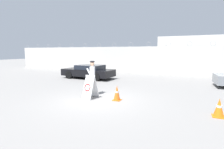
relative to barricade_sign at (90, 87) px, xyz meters
The scene contains 8 objects.
ground_plane 0.80m from the barricade_sign, ahead, with size 90.00×90.00×0.00m, color gray.
perimeter_wall 11.12m from the barricade_sign, 87.17° to the left, with size 36.00×0.30×3.31m.
building_block 16.78m from the barricade_sign, 70.56° to the left, with size 8.48×7.96×3.90m.
barricade_sign is the anchor object (origin of this frame).
security_guard 0.84m from the barricade_sign, 109.78° to the left, with size 0.37×0.70×1.83m.
traffic_cone_near 1.41m from the barricade_sign, ahead, with size 0.38×0.38×0.72m.
traffic_cone_mid 5.55m from the barricade_sign, ahead, with size 0.41×0.41×0.68m.
parked_car_front_coupe 6.57m from the barricade_sign, 121.95° to the left, with size 4.64×2.15×1.18m.
Camera 1 is at (3.90, -7.33, 2.33)m, focal length 28.00 mm.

